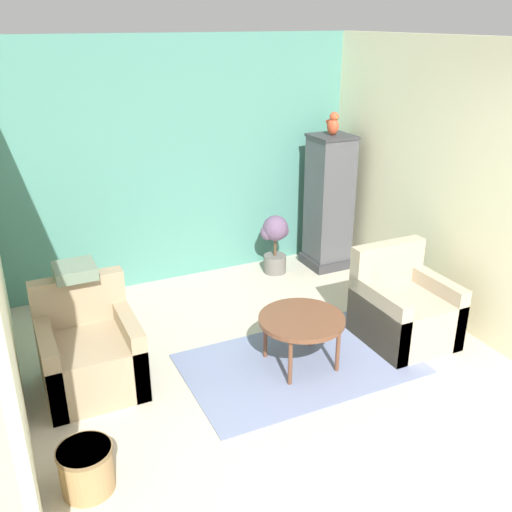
# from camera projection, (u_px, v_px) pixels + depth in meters

# --- Properties ---
(ground_plane) EXTENTS (20.00, 20.00, 0.00)m
(ground_plane) POSITION_uv_depth(u_px,v_px,m) (378.00, 489.00, 3.62)
(ground_plane) COLOR beige
(ground_plane) RESTS_ON ground
(wall_back_accent) EXTENTS (4.02, 0.06, 2.63)m
(wall_back_accent) POSITION_uv_depth(u_px,v_px,m) (183.00, 163.00, 6.16)
(wall_back_accent) COLOR #4C897A
(wall_back_accent) RESTS_ON ground_plane
(wall_right) EXTENTS (0.06, 3.62, 2.63)m
(wall_right) POSITION_uv_depth(u_px,v_px,m) (444.00, 183.00, 5.40)
(wall_right) COLOR beige
(wall_right) RESTS_ON ground_plane
(area_rug) EXTENTS (1.97, 1.23, 0.01)m
(area_rug) POSITION_uv_depth(u_px,v_px,m) (300.00, 364.00, 4.92)
(area_rug) COLOR slate
(area_rug) RESTS_ON ground_plane
(coffee_table) EXTENTS (0.73, 0.73, 0.46)m
(coffee_table) POSITION_uv_depth(u_px,v_px,m) (302.00, 322.00, 4.76)
(coffee_table) COLOR brown
(coffee_table) RESTS_ON ground_plane
(armchair_left) EXTENTS (0.74, 0.77, 0.85)m
(armchair_left) POSITION_uv_depth(u_px,v_px,m) (90.00, 354.00, 4.54)
(armchair_left) COLOR #9E896B
(armchair_left) RESTS_ON ground_plane
(armchair_right) EXTENTS (0.74, 0.77, 0.85)m
(armchair_right) POSITION_uv_depth(u_px,v_px,m) (403.00, 311.00, 5.22)
(armchair_right) COLOR tan
(armchair_right) RESTS_ON ground_plane
(birdcage) EXTENTS (0.49, 0.49, 1.56)m
(birdcage) POSITION_uv_depth(u_px,v_px,m) (329.00, 204.00, 6.61)
(birdcage) COLOR #353539
(birdcage) RESTS_ON ground_plane
(parrot) EXTENTS (0.12, 0.22, 0.26)m
(parrot) POSITION_uv_depth(u_px,v_px,m) (333.00, 124.00, 6.26)
(parrot) COLOR #D14C2D
(parrot) RESTS_ON birdcage
(potted_plant) EXTENTS (0.32, 0.29, 0.69)m
(potted_plant) POSITION_uv_depth(u_px,v_px,m) (275.00, 240.00, 6.55)
(potted_plant) COLOR #66605B
(potted_plant) RESTS_ON ground_plane
(wicker_basket) EXTENTS (0.35, 0.35, 0.31)m
(wicker_basket) POSITION_uv_depth(u_px,v_px,m) (86.00, 467.00, 3.56)
(wicker_basket) COLOR #A37F51
(wicker_basket) RESTS_ON ground_plane
(throw_pillow) EXTENTS (0.32, 0.32, 0.10)m
(throw_pillow) POSITION_uv_depth(u_px,v_px,m) (75.00, 271.00, 4.54)
(throw_pillow) COLOR slate
(throw_pillow) RESTS_ON armchair_left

